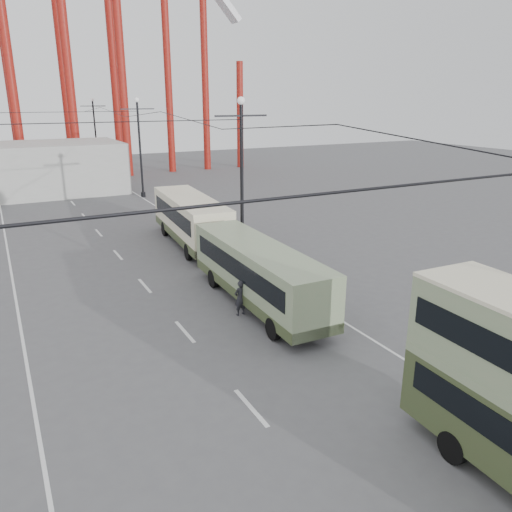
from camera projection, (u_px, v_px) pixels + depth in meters
ground at (358, 479)px, 12.62m from camera, size 160.00×160.00×0.00m
road_markings at (130, 265)px, 28.87m from camera, size 12.52×120.00×0.01m
lamp_post_mid at (242, 181)px, 28.89m from camera, size 3.20×0.44×9.32m
lamp_post_far at (140, 149)px, 47.47m from camera, size 3.20×0.44×9.32m
lamp_post_distant at (96, 135)px, 66.04m from camera, size 3.20×0.44×9.32m
fairground_shed at (6, 170)px, 48.89m from camera, size 22.00×10.00×5.00m
single_decker_green at (258, 272)px, 22.86m from camera, size 2.59×10.22×2.87m
single_decker_cream at (191, 218)px, 32.54m from camera, size 3.31×10.18×3.11m
pedestrian at (240, 298)px, 22.01m from camera, size 0.65×0.48×1.61m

